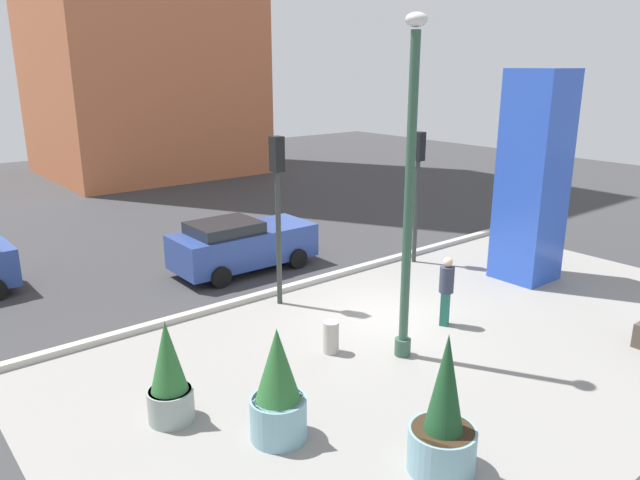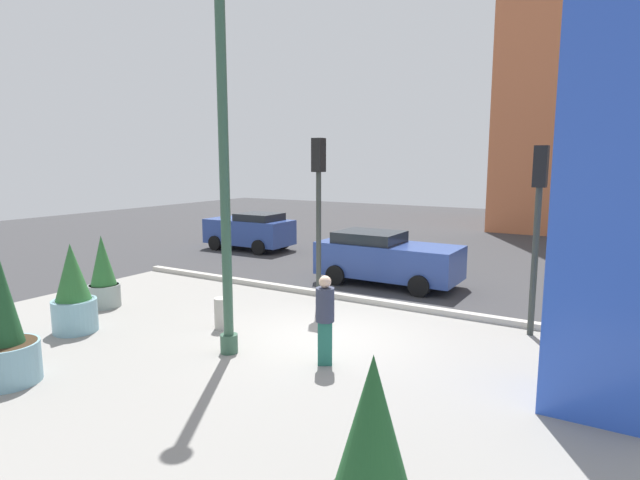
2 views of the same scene
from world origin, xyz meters
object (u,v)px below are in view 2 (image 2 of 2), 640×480
Objects in this scene: concrete_bollard at (222,314)px; lamp_post at (225,181)px; potted_plant_near_right at (103,275)px; car_far_lane at (250,231)px; art_pillar_blue at (611,217)px; pedestrian_on_sidewalk at (325,315)px; potted_plant_curbside at (73,293)px; car_curb_east at (386,258)px; potted_plant_mid_plaza at (5,336)px; potted_plant_near_left at (372,468)px; traffic_light_far_side at (319,194)px; traffic_light_corner at (538,208)px.

lamp_post is at bearing -43.56° from concrete_bollard.
potted_plant_near_right is 0.50× the size of car_far_lane.
art_pillar_blue is 5.13m from pedestrian_on_sidewalk.
potted_plant_curbside is 9.12m from car_curb_east.
car_curb_east is (-6.31, 6.02, -2.23)m from art_pillar_blue.
lamp_post is 12.95m from car_far_lane.
potted_plant_near_right is (-2.74, 4.03, 0.01)m from potted_plant_mid_plaza.
potted_plant_near_left is 9.63m from traffic_light_far_side.
potted_plant_mid_plaza reaches higher than car_curb_east.
lamp_post is 1.60× the size of traffic_light_far_side.
car_curb_east is at bearing 76.37° from concrete_bollard.
potted_plant_near_right is at bearing 156.18° from potted_plant_near_left.
pedestrian_on_sidewalk reaches higher than car_curb_east.
pedestrian_on_sidewalk is at bearing 39.23° from potted_plant_mid_plaza.
traffic_light_corner reaches higher than potted_plant_curbside.
traffic_light_corner reaches higher than car_far_lane.
concrete_bollard is (1.26, 4.25, -0.49)m from potted_plant_mid_plaza.
potted_plant_mid_plaza reaches higher than potted_plant_near_left.
potted_plant_near_left is at bearing -109.85° from art_pillar_blue.
traffic_light_far_side reaches higher than potted_plant_curbside.
concrete_bollard is 6.34m from car_curb_east.
car_far_lane is 8.39m from car_curb_east.
lamp_post is 6.80m from traffic_light_corner.
potted_plant_near_left is at bearing -67.02° from car_curb_east.
lamp_post is at bearing 144.07° from potted_plant_near_left.
potted_plant_curbside is at bearing 162.71° from potted_plant_near_left.
pedestrian_on_sidewalk is at bearing -128.80° from traffic_light_corner.
potted_plant_near_left is 8.18m from traffic_light_corner.
lamp_post is 1.60× the size of car_curb_east.
art_pillar_blue is 1.45× the size of traffic_light_corner.
lamp_post is 1.85× the size of car_far_lane.
potted_plant_curbside is 10.67m from traffic_light_corner.
traffic_light_far_side is at bearing 34.93° from potted_plant_near_right.
traffic_light_corner reaches higher than concrete_bollard.
lamp_post is 6.76m from art_pillar_blue.
potted_plant_curbside is (-10.59, -2.03, -2.17)m from art_pillar_blue.
pedestrian_on_sidewalk reaches higher than car_far_lane.
potted_plant_near_right is 2.63× the size of concrete_bollard.
potted_plant_curbside is 6.52m from traffic_light_far_side.
lamp_post is at bearing -169.45° from art_pillar_blue.
pedestrian_on_sidewalk is (2.01, 0.48, -2.54)m from lamp_post.
lamp_post is 3.39× the size of potted_plant_near_left.
art_pillar_blue is at bearing -43.62° from car_curb_east.
potted_plant_near_right reaches higher than car_curb_east.
traffic_light_corner is at bearing 27.42° from concrete_bollard.
art_pillar_blue is 1.36× the size of traffic_light_far_side.
car_curb_east is at bearing 75.20° from potted_plant_mid_plaza.
traffic_light_corner is at bearing 88.21° from potted_plant_near_left.
pedestrian_on_sidewalk is at bearing -75.99° from car_curb_east.
potted_plant_mid_plaza is 0.61× the size of car_far_lane.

